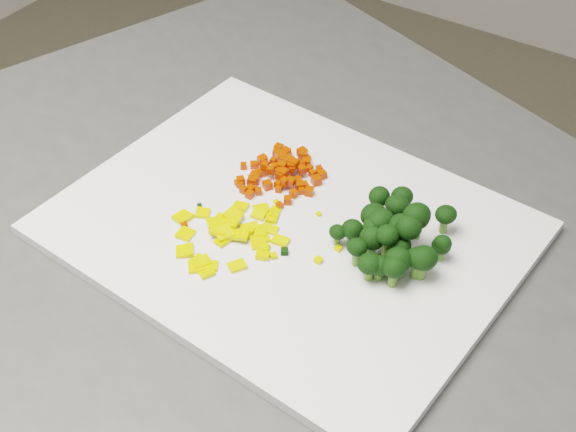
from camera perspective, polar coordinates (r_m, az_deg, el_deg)
The scene contains 155 objects.
cutting_board at distance 0.76m, azimuth 0.00°, elevation -0.86°, with size 0.42×0.32×0.01m, color white.
carrot_pile at distance 0.80m, azimuth -0.42°, elevation 3.46°, with size 0.09×0.09×0.03m, color #BF2502, non-canonical shape.
pepper_pile at distance 0.75m, azimuth -4.13°, elevation -1.04°, with size 0.11×0.11×0.01m, color yellow, non-canonical shape.
broccoli_pile at distance 0.73m, azimuth 7.66°, elevation -0.85°, with size 0.11×0.11×0.05m, color black, non-canonical shape.
carrot_cube_0 at distance 0.82m, azimuth 1.52°, elevation 3.38°, with size 0.01×0.01×0.01m, color #BF2502.
carrot_cube_1 at distance 0.81m, azimuth -2.11°, elevation 3.08°, with size 0.01×0.01×0.01m, color #BF2502.
carrot_cube_2 at distance 0.79m, azimuth -0.25°, elevation 2.47°, with size 0.01×0.01×0.01m, color #BF2502.
carrot_cube_3 at distance 0.81m, azimuth 0.30°, elevation 3.36°, with size 0.01×0.01×0.01m, color #BF2502.
carrot_cube_4 at distance 0.79m, azimuth 1.53°, elevation 1.76°, with size 0.01×0.01×0.01m, color #BF2502.
carrot_cube_5 at distance 0.82m, azimuth -1.06°, elevation 3.93°, with size 0.01×0.01×0.01m, color #BF2502.
carrot_cube_6 at distance 0.83m, azimuth -0.22°, elevation 3.98°, with size 0.01×0.01×0.01m, color #BF2502.
carrot_cube_7 at distance 0.83m, azimuth -0.45°, elevation 4.01°, with size 0.01×0.01×0.01m, color #BF2502.
carrot_cube_8 at distance 0.83m, azimuth -0.54°, elevation 4.26°, with size 0.01×0.01×0.01m, color #BF2502.
carrot_cube_9 at distance 0.82m, azimuth 0.92°, elevation 3.62°, with size 0.01×0.01×0.01m, color #BF2502.
carrot_cube_10 at distance 0.80m, azimuth -1.28°, elevation 3.29°, with size 0.01×0.01×0.01m, color #BF2502.
carrot_cube_11 at distance 0.81m, azimuth 1.76°, elevation 3.05°, with size 0.01×0.01×0.01m, color #BF2502.
carrot_cube_12 at distance 0.82m, azimuth -0.32°, elevation 3.49°, with size 0.01×0.01×0.01m, color #BF2502.
carrot_cube_13 at distance 0.80m, azimuth -0.62°, elevation 3.07°, with size 0.01×0.01×0.01m, color #BF2502.
carrot_cube_14 at distance 0.81m, azimuth 1.00°, elevation 3.31°, with size 0.01×0.01×0.01m, color #BF2502.
carrot_cube_15 at distance 0.83m, azimuth 1.06°, elevation 4.35°, with size 0.01×0.01×0.01m, color #BF2502.
carrot_cube_16 at distance 0.81m, azimuth -1.86°, elevation 3.11°, with size 0.01×0.01×0.01m, color #BF2502.
carrot_cube_17 at distance 0.82m, azimuth 2.22°, elevation 3.38°, with size 0.01×0.01×0.01m, color #BF2502.
carrot_cube_18 at distance 0.80m, azimuth 1.17°, elevation 2.18°, with size 0.01×0.01×0.01m, color #BF2502.
carrot_cube_19 at distance 0.83m, azimuth -1.79°, elevation 4.10°, with size 0.01×0.01×0.01m, color #BF2502.
carrot_cube_20 at distance 0.79m, azimuth -2.75°, elevation 1.54°, with size 0.01×0.01×0.01m, color #BF2502.
carrot_cube_21 at distance 0.82m, azimuth -2.46°, elevation 3.65°, with size 0.01×0.01×0.01m, color #BF2502.
carrot_cube_22 at distance 0.80m, azimuth -2.47°, elevation 2.58°, with size 0.01×0.01×0.01m, color #BF2502.
carrot_cube_23 at distance 0.84m, azimuth 1.02°, elevation 4.54°, with size 0.01×0.01×0.01m, color #BF2502.
carrot_cube_24 at distance 0.81m, azimuth -2.27°, elevation 2.77°, with size 0.01×0.01×0.01m, color #BF2502.
carrot_cube_25 at distance 0.84m, azimuth -0.80°, elevation 4.51°, with size 0.01×0.01×0.01m, color #BF2502.
carrot_cube_26 at distance 0.84m, azimuth -0.14°, elevation 4.59°, with size 0.01×0.01×0.01m, color #BF2502.
carrot_cube_27 at distance 0.80m, azimuth 0.84°, elevation 2.16°, with size 0.01×0.01×0.01m, color #BF2502.
carrot_cube_28 at distance 0.81m, azimuth 0.43°, elevation 3.76°, with size 0.01×0.01×0.01m, color #BF2502.
carrot_cube_29 at distance 0.81m, azimuth 0.22°, elevation 3.58°, with size 0.01×0.01×0.01m, color #BF2502.
carrot_cube_30 at distance 0.79m, azimuth -2.13°, elevation 1.77°, with size 0.01×0.01×0.01m, color #BF2502.
carrot_cube_31 at distance 0.81m, azimuth -0.50°, elevation 2.98°, with size 0.01×0.01×0.01m, color #BF2502.
carrot_cube_32 at distance 0.81m, azimuth 2.22°, elevation 3.15°, with size 0.01×0.01×0.01m, color #BF2502.
carrot_cube_33 at distance 0.80m, azimuth 0.71°, elevation 2.55°, with size 0.01×0.01×0.01m, color #BF2502.
carrot_cube_34 at distance 0.80m, azimuth 2.02°, elevation 2.55°, with size 0.01×0.01×0.01m, color #BF2502.
carrot_cube_35 at distance 0.84m, azimuth -0.66°, elevation 4.84°, with size 0.01×0.01×0.01m, color #BF2502.
carrot_cube_36 at distance 0.80m, azimuth -2.54°, elevation 2.49°, with size 0.01×0.01×0.01m, color #BF2502.
carrot_cube_37 at distance 0.80m, azimuth -3.39°, elevation 2.54°, with size 0.01×0.01×0.01m, color #BF2502.
carrot_cube_38 at distance 0.81m, azimuth 2.42°, elevation 2.96°, with size 0.01×0.01×0.01m, color #BF2502.
carrot_cube_39 at distance 0.78m, azimuth -0.60°, elevation 0.74°, with size 0.01×0.01×0.01m, color #BF2502.
carrot_cube_40 at distance 0.80m, azimuth -0.67°, elevation 2.26°, with size 0.01×0.01×0.01m, color #BF2502.
carrot_cube_41 at distance 0.80m, azimuth 0.10°, elevation 2.55°, with size 0.01×0.01×0.01m, color #BF2502.
carrot_cube_42 at distance 0.83m, azimuth 1.41°, elevation 4.11°, with size 0.01×0.01×0.01m, color #BF2502.
carrot_cube_43 at distance 0.84m, azimuth -0.14°, elevation 4.49°, with size 0.01×0.01×0.01m, color #BF2502.
carrot_cube_44 at distance 0.79m, azimuth 0.97°, elevation 1.81°, with size 0.01×0.01×0.01m, color #BF2502.
carrot_cube_45 at distance 0.79m, azimuth -2.65°, elevation 1.91°, with size 0.01×0.01×0.01m, color #BF2502.
carrot_cube_46 at distance 0.83m, azimuth -1.84°, elevation 3.97°, with size 0.01×0.01×0.01m, color #BF2502.
carrot_cube_47 at distance 0.81m, azimuth 0.23°, elevation 3.85°, with size 0.01×0.01×0.01m, color #BF2502.
carrot_cube_48 at distance 0.80m, azimuth -0.54°, elevation 2.92°, with size 0.01×0.01×0.01m, color #BF2502.
carrot_cube_49 at distance 0.81m, azimuth -0.94°, elevation 3.50°, with size 0.01×0.01×0.01m, color #BF2502.
carrot_cube_50 at distance 0.82m, azimuth -0.02°, elevation 3.74°, with size 0.01×0.01×0.01m, color #BF2502.
carrot_cube_51 at distance 0.81m, azimuth -0.50°, elevation 2.67°, with size 0.01×0.01×0.01m, color #BF2502.
carrot_cube_52 at distance 0.82m, azimuth -2.32°, elevation 3.63°, with size 0.01×0.01×0.01m, color #BF2502.
carrot_cube_53 at distance 0.80m, azimuth -2.46°, elevation 2.29°, with size 0.01×0.01×0.01m, color #BF2502.
carrot_cube_54 at distance 0.79m, azimuth 0.19°, elevation 2.46°, with size 0.01×0.01×0.01m, color #BF2502.
carrot_cube_55 at distance 0.81m, azimuth -0.48°, elevation 3.30°, with size 0.01×0.01×0.01m, color #BF2502.
carrot_cube_56 at distance 0.80m, azimuth -3.55°, elevation 2.39°, with size 0.01×0.01×0.01m, color #BF2502.
carrot_cube_57 at distance 0.82m, azimuth -0.44°, elevation 3.37°, with size 0.01×0.01×0.01m, color #BF2502.
carrot_cube_58 at distance 0.81m, azimuth -2.41°, elevation 2.93°, with size 0.01×0.01×0.01m, color #BF2502.
carrot_cube_59 at distance 0.82m, azimuth 1.34°, elevation 3.82°, with size 0.01×0.01×0.01m, color #BF2502.
carrot_cube_60 at distance 0.82m, azimuth -1.87°, elevation 3.25°, with size 0.01×0.01×0.01m, color #BF2502.
carrot_cube_61 at distance 0.78m, azimuth -0.02°, elevation 1.13°, with size 0.01×0.01×0.01m, color #BF2502.
carrot_cube_62 at distance 0.82m, azimuth -3.19°, elevation 3.58°, with size 0.01×0.01×0.01m, color #BF2502.
carrot_cube_63 at distance 0.84m, azimuth -0.07°, elevation 4.41°, with size 0.01×0.01×0.01m, color #BF2502.
carrot_cube_64 at distance 0.81m, azimuth -1.66°, elevation 3.61°, with size 0.01×0.01×0.01m, color #BF2502.
carrot_cube_65 at distance 0.80m, azimuth -3.43°, elevation 2.22°, with size 0.01×0.01×0.01m, color #BF2502.
carrot_cube_66 at distance 0.81m, azimuth 0.00°, elevation 3.82°, with size 0.01×0.01×0.01m, color #BF2502.
carrot_cube_67 at distance 0.79m, azimuth -3.17°, elevation 1.88°, with size 0.01×0.01×0.01m, color #BF2502.
carrot_cube_68 at distance 0.80m, azimuth -0.17°, elevation 2.56°, with size 0.01×0.01×0.01m, color #BF2502.
carrot_cube_69 at distance 0.79m, azimuth -0.67°, elevation 1.93°, with size 0.01×0.01×0.01m, color #BF2502.
carrot_cube_70 at distance 0.80m, azimuth -0.38°, elevation 3.22°, with size 0.01×0.01×0.01m, color #BF2502.
carrot_cube_71 at distance 0.81m, azimuth 0.84°, elevation 3.66°, with size 0.01×0.01×0.01m, color #BF2502.
carrot_cube_72 at distance 0.81m, azimuth -0.44°, elevation 3.57°, with size 0.01×0.01×0.01m, color #BF2502.
carrot_cube_73 at distance 0.80m, azimuth -0.34°, elevation 3.06°, with size 0.01×0.01×0.01m, color #BF2502.
carrot_cube_74 at distance 0.83m, azimuth 0.06°, elevation 3.96°, with size 0.01×0.01×0.01m, color #BF2502.
carrot_cube_75 at distance 0.79m, azimuth 0.40°, elevation 1.59°, with size 0.01×0.01×0.01m, color #BF2502.
carrot_cube_76 at distance 0.80m, azimuth -1.47°, elevation 2.21°, with size 0.01×0.01×0.01m, color #BF2502.
pepper_chunk_0 at distance 0.75m, azimuth -1.72°, elevation -0.96°, with size 0.01×0.01×0.00m, color yellow.
pepper_chunk_1 at distance 0.74m, azimuth -1.99°, elevation -1.65°, with size 0.02×0.01×0.00m, color yellow.
pepper_chunk_2 at distance 0.76m, azimuth -1.18°, elevation -0.16°, with size 0.01×0.01×0.00m, color yellow.
pepper_chunk_3 at distance 0.73m, azimuth -6.18°, elevation -3.27°, with size 0.01×0.02×0.00m, color yellow.
pepper_chunk_4 at distance 0.72m, azimuth -6.59°, elevation -3.57°, with size 0.01×0.02×0.00m, color yellow.
pepper_chunk_5 at distance 0.75m, azimuth -4.91°, elevation -0.98°, with size 0.02×0.02×0.00m, color yellow.
pepper_chunk_6 at distance 0.75m, azimuth -7.30°, elevation -1.27°, with size 0.02×0.01×0.00m, color yellow.
pepper_chunk_7 at distance 0.76m, azimuth -3.91°, elevation 0.05°, with size 0.02×0.02×0.00m, color yellow.
pepper_chunk_8 at distance 0.77m, azimuth -0.95°, elevation 0.29°, with size 0.02×0.01×0.00m, color yellow.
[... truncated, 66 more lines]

